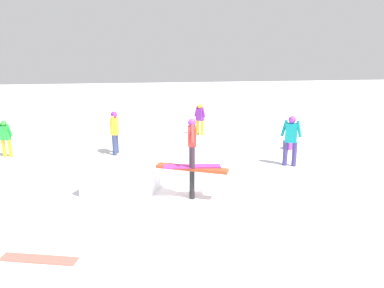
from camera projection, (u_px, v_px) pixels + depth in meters
The scene contains 10 objects.
ground_plane at pixel (192, 198), 9.73m from camera, with size 60.00×60.00×0.00m, color white.
rail_feature at pixel (192, 173), 9.54m from camera, with size 1.83×1.01×0.87m.
snow_kicker_ramp at pixel (123, 180), 10.18m from camera, with size 1.80×1.50×0.62m, color white.
main_rider_on_rail at pixel (192, 144), 9.35m from camera, with size 1.47×0.70×1.26m.
bystander_teal at pixel (291, 138), 12.11m from camera, with size 0.65×0.37×1.66m.
bystander_green at pixel (5, 136), 13.15m from camera, with size 0.58×0.26×1.32m.
bystander_yellow at pixel (115, 130), 13.43m from camera, with size 0.29×0.71×1.58m.
bystander_purple at pixel (200, 118), 16.30m from camera, with size 0.48×0.48×1.38m.
loose_snowboard_coral at pixel (39, 259), 6.97m from camera, with size 1.47×0.28×0.02m, color #E36354.
backpack_on_snow at pixel (288, 145), 14.23m from camera, with size 0.30×0.22×0.34m, color purple.
Camera 1 is at (-1.17, -8.95, 3.90)m, focal length 35.00 mm.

